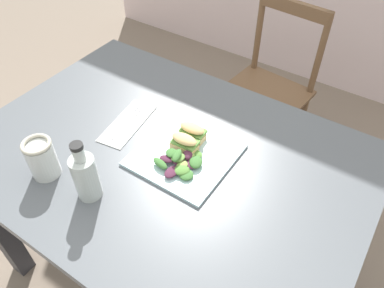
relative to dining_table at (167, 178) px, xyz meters
name	(u,v)px	position (x,y,z in m)	size (l,w,h in m)	color
dining_table	(167,178)	(0.00, 0.00, 0.00)	(1.26, 0.90, 0.74)	#51565B
chair_wooden_far	(267,91)	(-0.01, 0.87, -0.17)	(0.44, 0.44, 0.87)	brown
plate_lunch	(185,155)	(0.06, 0.03, 0.13)	(0.29, 0.29, 0.01)	silver
sandwich_half_front	(184,142)	(0.05, 0.04, 0.16)	(0.09, 0.06, 0.06)	#DBB270
sandwich_half_back	(192,131)	(0.04, 0.10, 0.16)	(0.09, 0.06, 0.06)	#DBB270
salad_mixed_greens	(181,161)	(0.07, -0.02, 0.15)	(0.15, 0.15, 0.04)	#602D47
napkin_folded	(128,123)	(-0.19, 0.04, 0.12)	(0.10, 0.24, 0.00)	white
fork_on_napkin	(130,120)	(-0.20, 0.06, 0.13)	(0.05, 0.19, 0.00)	silver
bottle_cold_brew	(86,178)	(-0.08, -0.25, 0.19)	(0.07, 0.07, 0.20)	#472819
mason_jar_iced_tea	(42,160)	(-0.25, -0.26, 0.18)	(0.09, 0.09, 0.13)	#C67528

